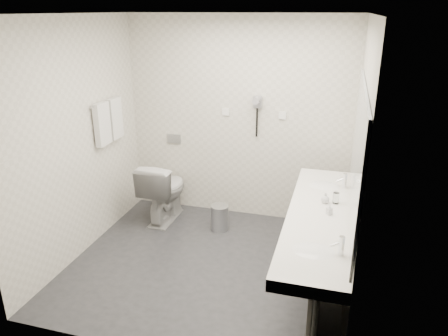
% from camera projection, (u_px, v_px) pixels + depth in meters
% --- Properties ---
extents(floor, '(2.80, 2.80, 0.00)m').
position_uv_depth(floor, '(207.00, 264.00, 4.52)').
color(floor, '#27272B').
rests_on(floor, ground).
extents(ceiling, '(2.80, 2.80, 0.00)m').
position_uv_depth(ceiling, '(202.00, 14.00, 3.65)').
color(ceiling, silver).
rests_on(ceiling, wall_back).
extents(wall_back, '(2.80, 0.00, 2.80)m').
position_uv_depth(wall_back, '(238.00, 120.00, 5.26)').
color(wall_back, beige).
rests_on(wall_back, floor).
extents(wall_front, '(2.80, 0.00, 2.80)m').
position_uv_depth(wall_front, '(145.00, 210.00, 2.92)').
color(wall_front, beige).
rests_on(wall_front, floor).
extents(wall_left, '(0.00, 2.60, 2.60)m').
position_uv_depth(wall_left, '(77.00, 141.00, 4.44)').
color(wall_left, beige).
rests_on(wall_left, floor).
extents(wall_right, '(0.00, 2.60, 2.60)m').
position_uv_depth(wall_right, '(357.00, 166.00, 3.73)').
color(wall_right, beige).
rests_on(wall_right, floor).
extents(vanity_counter, '(0.55, 2.20, 0.10)m').
position_uv_depth(vanity_counter, '(319.00, 218.00, 3.78)').
color(vanity_counter, silver).
rests_on(vanity_counter, floor).
extents(vanity_panel, '(0.03, 2.15, 0.75)m').
position_uv_depth(vanity_panel, '(318.00, 260.00, 3.92)').
color(vanity_panel, gray).
rests_on(vanity_panel, floor).
extents(vanity_post_far, '(0.06, 0.06, 0.75)m').
position_uv_depth(vanity_post_far, '(328.00, 212.00, 4.85)').
color(vanity_post_far, silver).
rests_on(vanity_post_far, floor).
extents(mirror, '(0.02, 2.20, 1.05)m').
position_uv_depth(mirror, '(358.00, 151.00, 3.48)').
color(mirror, '#B2BCC6').
rests_on(mirror, wall_right).
extents(basin_near, '(0.40, 0.31, 0.05)m').
position_uv_depth(basin_near, '(313.00, 253.00, 3.18)').
color(basin_near, white).
rests_on(basin_near, vanity_counter).
extents(basin_far, '(0.40, 0.31, 0.05)m').
position_uv_depth(basin_far, '(324.00, 187.00, 4.35)').
color(basin_far, white).
rests_on(basin_far, vanity_counter).
extents(faucet_near, '(0.04, 0.04, 0.15)m').
position_uv_depth(faucet_near, '(341.00, 246.00, 3.10)').
color(faucet_near, silver).
rests_on(faucet_near, vanity_counter).
extents(faucet_far, '(0.04, 0.04, 0.15)m').
position_uv_depth(faucet_far, '(345.00, 181.00, 4.27)').
color(faucet_far, silver).
rests_on(faucet_far, vanity_counter).
extents(soap_bottle_a, '(0.06, 0.06, 0.09)m').
position_uv_depth(soap_bottle_a, '(329.00, 210.00, 3.72)').
color(soap_bottle_a, white).
rests_on(soap_bottle_a, vanity_counter).
extents(soap_bottle_b, '(0.11, 0.11, 0.10)m').
position_uv_depth(soap_bottle_b, '(325.00, 198.00, 3.94)').
color(soap_bottle_b, white).
rests_on(soap_bottle_b, vanity_counter).
extents(glass_left, '(0.06, 0.06, 0.11)m').
position_uv_depth(glass_left, '(336.00, 198.00, 3.93)').
color(glass_left, silver).
rests_on(glass_left, vanity_counter).
extents(toilet, '(0.45, 0.78, 0.79)m').
position_uv_depth(toilet, '(164.00, 190.00, 5.38)').
color(toilet, white).
rests_on(toilet, floor).
extents(flush_plate, '(0.18, 0.02, 0.12)m').
position_uv_depth(flush_plate, '(174.00, 139.00, 5.57)').
color(flush_plate, '#B2B5BA').
rests_on(flush_plate, wall_back).
extents(pedal_bin, '(0.27, 0.27, 0.30)m').
position_uv_depth(pedal_bin, '(220.00, 218.00, 5.19)').
color(pedal_bin, '#B2B5BA').
rests_on(pedal_bin, floor).
extents(bin_lid, '(0.22, 0.22, 0.02)m').
position_uv_depth(bin_lid, '(220.00, 206.00, 5.13)').
color(bin_lid, '#B2B5BA').
rests_on(bin_lid, pedal_bin).
extents(towel_rail, '(0.02, 0.62, 0.02)m').
position_uv_depth(towel_rail, '(106.00, 102.00, 4.82)').
color(towel_rail, silver).
rests_on(towel_rail, wall_left).
extents(towel_near, '(0.07, 0.24, 0.48)m').
position_uv_depth(towel_near, '(102.00, 124.00, 4.77)').
color(towel_near, silver).
rests_on(towel_near, towel_rail).
extents(towel_far, '(0.07, 0.24, 0.48)m').
position_uv_depth(towel_far, '(115.00, 118.00, 5.02)').
color(towel_far, silver).
rests_on(towel_far, towel_rail).
extents(dryer_cradle, '(0.10, 0.04, 0.14)m').
position_uv_depth(dryer_cradle, '(258.00, 102.00, 5.08)').
color(dryer_cradle, gray).
rests_on(dryer_cradle, wall_back).
extents(dryer_barrel, '(0.08, 0.14, 0.08)m').
position_uv_depth(dryer_barrel, '(257.00, 100.00, 5.01)').
color(dryer_barrel, gray).
rests_on(dryer_barrel, dryer_cradle).
extents(dryer_cord, '(0.02, 0.02, 0.35)m').
position_uv_depth(dryer_cord, '(257.00, 123.00, 5.15)').
color(dryer_cord, black).
rests_on(dryer_cord, dryer_cradle).
extents(switch_plate_a, '(0.09, 0.02, 0.09)m').
position_uv_depth(switch_plate_a, '(226.00, 112.00, 5.25)').
color(switch_plate_a, white).
rests_on(switch_plate_a, wall_back).
extents(switch_plate_b, '(0.09, 0.02, 0.09)m').
position_uv_depth(switch_plate_b, '(282.00, 115.00, 5.07)').
color(switch_plate_b, white).
rests_on(switch_plate_b, wall_back).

